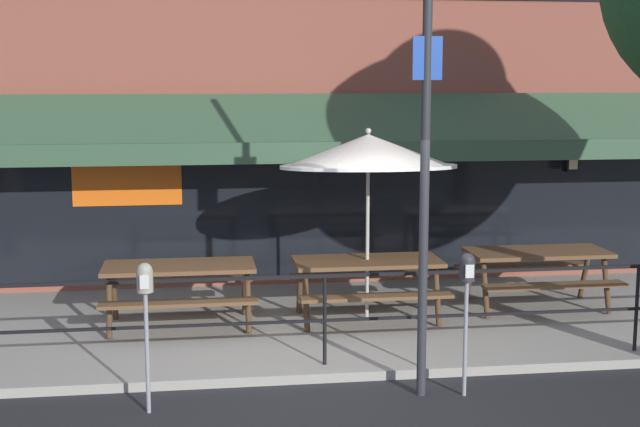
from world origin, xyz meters
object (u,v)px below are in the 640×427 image
object	(u,v)px
picnic_table_right	(537,263)
patio_umbrella_centre	(368,152)
parking_meter_far	(467,281)
street_sign_pole	(425,159)
picnic_table_centre	(367,272)
picnic_table_left	(179,278)
parking_meter_near	(145,292)

from	to	relation	value
picnic_table_right	patio_umbrella_centre	distance (m)	2.73
parking_meter_far	street_sign_pole	xyz separation A→B (m)	(-0.41, 0.08, 1.17)
picnic_table_centre	picnic_table_right	world-z (taller)	same
picnic_table_left	picnic_table_centre	size ratio (longest dim) A/B	1.00
patio_umbrella_centre	parking_meter_far	bearing A→B (deg)	-78.69
picnic_table_left	patio_umbrella_centre	world-z (taller)	patio_umbrella_centre
picnic_table_right	parking_meter_near	size ratio (longest dim) A/B	1.27
picnic_table_centre	parking_meter_far	size ratio (longest dim) A/B	1.27
picnic_table_right	patio_umbrella_centre	xyz separation A→B (m)	(-2.29, -0.24, 1.47)
picnic_table_right	street_sign_pole	xyz separation A→B (m)	(-2.21, -2.63, 1.61)
parking_meter_far	parking_meter_near	bearing A→B (deg)	-179.44
picnic_table_left	parking_meter_far	distance (m)	3.75
parking_meter_near	street_sign_pole	xyz separation A→B (m)	(2.62, 0.11, 1.17)
patio_umbrella_centre	parking_meter_near	xyz separation A→B (m)	(-2.54, -2.50, -1.03)
picnic_table_centre	patio_umbrella_centre	world-z (taller)	patio_umbrella_centre
picnic_table_centre	parking_meter_far	bearing A→B (deg)	-78.63
picnic_table_centre	parking_meter_far	xyz separation A→B (m)	(0.49, -2.45, 0.44)
picnic_table_left	street_sign_pole	world-z (taller)	street_sign_pole
parking_meter_far	picnic_table_left	bearing A→B (deg)	138.33
picnic_table_left	street_sign_pole	distance (m)	3.73
parking_meter_far	street_sign_pole	distance (m)	1.24
parking_meter_near	street_sign_pole	size ratio (longest dim) A/B	0.31
picnic_table_right	parking_meter_near	xyz separation A→B (m)	(-4.83, -2.74, 0.44)
parking_meter_far	street_sign_pole	size ratio (longest dim) A/B	0.31
parking_meter_near	street_sign_pole	bearing A→B (deg)	2.37
picnic_table_centre	parking_meter_near	bearing A→B (deg)	-135.65
picnic_table_left	parking_meter_near	size ratio (longest dim) A/B	1.27
parking_meter_near	picnic_table_right	bearing A→B (deg)	29.55
picnic_table_left	parking_meter_far	bearing A→B (deg)	-41.67
picnic_table_centre	patio_umbrella_centre	distance (m)	1.47
picnic_table_right	parking_meter_far	bearing A→B (deg)	-123.53
street_sign_pole	picnic_table_left	bearing A→B (deg)	134.65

